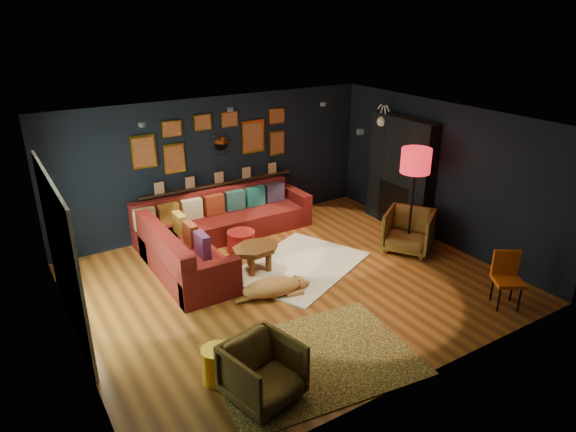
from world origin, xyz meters
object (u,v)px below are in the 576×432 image
sectional (210,234)px  orange_chair (507,274)px  dog (272,284)px  pouf (241,240)px  floor_lamp (416,165)px  armchair_left (263,369)px  gold_stool (217,365)px  coffee_table (256,251)px  armchair_right (409,229)px

sectional → orange_chair: size_ratio=4.06×
orange_chair → dog: size_ratio=0.67×
sectional → dog: sectional is taller
pouf → floor_lamp: bearing=-30.4°
sectional → armchair_left: bearing=-105.2°
sectional → armchair_left: (-1.05, -3.86, 0.07)m
gold_stool → armchair_left: bearing=-57.9°
pouf → orange_chair: (2.51, -3.69, 0.30)m
armchair_left → floor_lamp: (4.16, 2.00, 1.22)m
armchair_left → coffee_table: bearing=50.2°
dog → armchair_right: bearing=13.8°
gold_stool → orange_chair: (4.36, -0.66, 0.27)m
orange_chair → floor_lamp: (0.13, 2.14, 1.11)m
pouf → armchair_left: bearing=-113.2°
armchair_left → dog: armchair_left is taller
orange_chair → armchair_right: bearing=120.7°
armchair_right → sectional: bearing=-155.7°
gold_stool → orange_chair: bearing=-8.6°
floor_lamp → dog: floor_lamp is taller
coffee_table → armchair_right: size_ratio=1.09×
armchair_left → floor_lamp: 4.77m
floor_lamp → pouf: bearing=149.6°
sectional → orange_chair: (2.98, -4.00, 0.17)m
coffee_table → pouf: size_ratio=1.78×
sectional → armchair_right: bearing=-31.7°
sectional → armchair_left: size_ratio=4.37×
floor_lamp → dog: 3.29m
armchair_right → orange_chair: size_ratio=0.99×
coffee_table → orange_chair: bearing=-47.0°
floor_lamp → armchair_left: bearing=-154.3°
sectional → coffee_table: size_ratio=3.76×
gold_stool → dog: (1.51, 1.33, -0.02)m
coffee_table → pouf: bearing=80.0°
gold_stool → floor_lamp: size_ratio=0.24×
armchair_left → armchair_right: armchair_right is taller
sectional → armchair_right: size_ratio=4.09×
gold_stool → floor_lamp: floor_lamp is taller
floor_lamp → gold_stool: bearing=-161.8°
sectional → armchair_left: sectional is taller
sectional → floor_lamp: (3.11, -1.86, 1.28)m
armchair_right → dog: bearing=-121.8°
sectional → dog: 2.02m
armchair_left → dog: size_ratio=0.62×
orange_chair → floor_lamp: floor_lamp is taller
sectional → armchair_right: (3.06, -1.89, 0.09)m
pouf → gold_stool: bearing=-121.4°
armchair_left → dog: bearing=44.4°
sectional → dog: size_ratio=2.73×
coffee_table → floor_lamp: size_ratio=0.48×
coffee_table → sectional: bearing=105.7°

